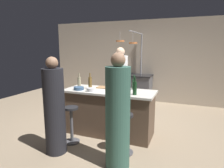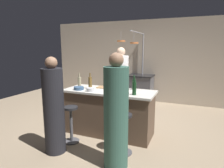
# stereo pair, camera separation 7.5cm
# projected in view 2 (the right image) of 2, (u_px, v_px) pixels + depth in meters

# --- Properties ---
(ground_plane) EXTENTS (9.00, 9.00, 0.00)m
(ground_plane) POSITION_uv_depth(u_px,v_px,m) (109.00, 133.00, 3.99)
(ground_plane) COLOR gray
(back_wall) EXTENTS (6.40, 0.16, 2.60)m
(back_wall) POSITION_uv_depth(u_px,v_px,m) (144.00, 61.00, 6.34)
(back_wall) COLOR #BCAD99
(back_wall) RESTS_ON ground_plane
(kitchen_island) EXTENTS (1.80, 0.72, 0.90)m
(kitchen_island) POSITION_uv_depth(u_px,v_px,m) (109.00, 112.00, 3.90)
(kitchen_island) COLOR brown
(kitchen_island) RESTS_ON ground_plane
(stove_range) EXTENTS (0.80, 0.64, 0.89)m
(stove_range) POSITION_uv_depth(u_px,v_px,m) (140.00, 89.00, 6.13)
(stove_range) COLOR #47474C
(stove_range) RESTS_ON ground_plane
(chef) EXTENTS (0.37, 0.37, 1.74)m
(chef) POSITION_uv_depth(u_px,v_px,m) (121.00, 86.00, 4.79)
(chef) COLOR white
(chef) RESTS_ON ground_plane
(bar_stool_right) EXTENTS (0.28, 0.28, 0.68)m
(bar_stool_right) POSITION_uv_depth(u_px,v_px,m) (124.00, 132.00, 3.15)
(bar_stool_right) COLOR #4C4C51
(bar_stool_right) RESTS_ON ground_plane
(guest_right) EXTENTS (0.35, 0.35, 1.66)m
(guest_right) POSITION_uv_depth(u_px,v_px,m) (116.00, 116.00, 2.73)
(guest_right) COLOR #33594C
(guest_right) RESTS_ON ground_plane
(bar_stool_left) EXTENTS (0.28, 0.28, 0.68)m
(bar_stool_left) POSITION_uv_depth(u_px,v_px,m) (71.00, 123.00, 3.54)
(bar_stool_left) COLOR #4C4C51
(bar_stool_left) RESTS_ON ground_plane
(guest_left) EXTENTS (0.34, 0.34, 1.59)m
(guest_left) POSITION_uv_depth(u_px,v_px,m) (54.00, 109.00, 3.15)
(guest_left) COLOR black
(guest_left) RESTS_ON ground_plane
(overhead_pot_rack) EXTENTS (0.57, 1.40, 2.17)m
(overhead_pot_rack) POSITION_uv_depth(u_px,v_px,m) (136.00, 52.00, 5.60)
(overhead_pot_rack) COLOR gray
(overhead_pot_rack) RESTS_ON ground_plane
(cutting_board) EXTENTS (0.32, 0.22, 0.02)m
(cutting_board) POSITION_uv_depth(u_px,v_px,m) (105.00, 87.00, 4.06)
(cutting_board) COLOR #997047
(cutting_board) RESTS_ON kitchen_island
(pepper_mill) EXTENTS (0.05, 0.05, 0.21)m
(pepper_mill) POSITION_uv_depth(u_px,v_px,m) (123.00, 84.00, 3.95)
(pepper_mill) COLOR #382319
(pepper_mill) RESTS_ON kitchen_island
(wine_bottle_green) EXTENTS (0.07, 0.07, 0.29)m
(wine_bottle_green) POSITION_uv_depth(u_px,v_px,m) (134.00, 84.00, 3.86)
(wine_bottle_green) COLOR #193D23
(wine_bottle_green) RESTS_ON kitchen_island
(wine_bottle_red) EXTENTS (0.07, 0.07, 0.32)m
(wine_bottle_red) POSITION_uv_depth(u_px,v_px,m) (134.00, 88.00, 3.42)
(wine_bottle_red) COLOR #143319
(wine_bottle_red) RESTS_ON kitchen_island
(wine_bottle_white) EXTENTS (0.07, 0.07, 0.30)m
(wine_bottle_white) POSITION_uv_depth(u_px,v_px,m) (79.00, 82.00, 4.12)
(wine_bottle_white) COLOR gray
(wine_bottle_white) RESTS_ON kitchen_island
(wine_bottle_amber) EXTENTS (0.07, 0.07, 0.32)m
(wine_bottle_amber) POSITION_uv_depth(u_px,v_px,m) (90.00, 83.00, 3.95)
(wine_bottle_amber) COLOR brown
(wine_bottle_amber) RESTS_ON kitchen_island
(wine_glass_near_right_guest) EXTENTS (0.07, 0.07, 0.15)m
(wine_glass_near_right_guest) POSITION_uv_depth(u_px,v_px,m) (125.00, 85.00, 3.79)
(wine_glass_near_right_guest) COLOR silver
(wine_glass_near_right_guest) RESTS_ON kitchen_island
(wine_glass_near_left_guest) EXTENTS (0.07, 0.07, 0.15)m
(wine_glass_near_left_guest) POSITION_uv_depth(u_px,v_px,m) (109.00, 86.00, 3.72)
(wine_glass_near_left_guest) COLOR silver
(wine_glass_near_left_guest) RESTS_ON kitchen_island
(mixing_bowl_steel) EXTENTS (0.16, 0.16, 0.06)m
(mixing_bowl_steel) POSITION_uv_depth(u_px,v_px,m) (91.00, 90.00, 3.73)
(mixing_bowl_steel) COLOR #B7B7BC
(mixing_bowl_steel) RESTS_ON kitchen_island
(mixing_bowl_blue) EXTENTS (0.20, 0.20, 0.06)m
(mixing_bowl_blue) POSITION_uv_depth(u_px,v_px,m) (79.00, 88.00, 3.87)
(mixing_bowl_blue) COLOR #334C6B
(mixing_bowl_blue) RESTS_ON kitchen_island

